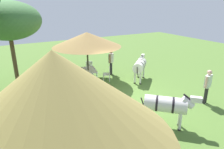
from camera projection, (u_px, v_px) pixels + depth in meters
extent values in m
plane|color=#4F722F|center=(127.00, 99.00, 10.27)|extent=(36.00, 36.00, 0.00)
cone|color=olive|center=(56.00, 98.00, 4.10)|extent=(5.10, 5.10, 1.97)
cylinder|color=#42402C|center=(88.00, 64.00, 12.25)|extent=(0.10, 0.10, 2.16)
cone|color=olive|center=(87.00, 39.00, 11.75)|extent=(4.01, 4.01, 0.83)
cube|color=white|center=(88.00, 70.00, 12.37)|extent=(1.51, 1.20, 0.04)
cylinder|color=silver|center=(83.00, 80.00, 11.84)|extent=(0.06, 0.06, 0.70)
cylinder|color=silver|center=(80.00, 73.00, 12.94)|extent=(0.06, 0.06, 0.70)
cylinder|color=silver|center=(97.00, 78.00, 12.05)|extent=(0.06, 0.06, 0.70)
cylinder|color=silver|center=(93.00, 72.00, 13.15)|extent=(0.06, 0.06, 0.70)
cube|color=silver|center=(89.00, 81.00, 11.41)|extent=(0.55, 0.57, 0.04)
cube|color=silver|center=(89.00, 78.00, 11.16)|extent=(0.20, 0.42, 0.45)
cylinder|color=silver|center=(85.00, 83.00, 11.64)|extent=(0.04, 0.04, 0.45)
cylinder|color=silver|center=(92.00, 83.00, 11.68)|extent=(0.04, 0.04, 0.45)
cylinder|color=silver|center=(85.00, 86.00, 11.30)|extent=(0.04, 0.04, 0.45)
cylinder|color=silver|center=(92.00, 85.00, 11.34)|extent=(0.04, 0.04, 0.45)
cube|color=white|center=(107.00, 74.00, 12.47)|extent=(0.59, 0.58, 0.04)
cube|color=white|center=(110.00, 71.00, 12.39)|extent=(0.40, 0.25, 0.45)
cylinder|color=white|center=(104.00, 79.00, 12.36)|extent=(0.04, 0.04, 0.45)
cylinder|color=white|center=(104.00, 76.00, 12.72)|extent=(0.04, 0.04, 0.45)
cylinder|color=white|center=(110.00, 79.00, 12.37)|extent=(0.04, 0.04, 0.45)
cylinder|color=white|center=(110.00, 76.00, 12.72)|extent=(0.04, 0.04, 0.45)
cube|color=white|center=(89.00, 68.00, 13.51)|extent=(0.57, 0.58, 0.04)
cube|color=white|center=(89.00, 64.00, 13.62)|extent=(0.23, 0.41, 0.45)
cylinder|color=white|center=(92.00, 73.00, 13.43)|extent=(0.04, 0.04, 0.45)
cylinder|color=white|center=(86.00, 73.00, 13.41)|extent=(0.04, 0.04, 0.45)
cylinder|color=white|center=(92.00, 71.00, 13.77)|extent=(0.04, 0.04, 0.45)
cylinder|color=white|center=(86.00, 71.00, 13.75)|extent=(0.04, 0.04, 0.45)
cube|color=white|center=(70.00, 75.00, 12.35)|extent=(0.57, 0.56, 0.04)
cube|color=white|center=(66.00, 71.00, 12.25)|extent=(0.42, 0.21, 0.45)
cylinder|color=white|center=(73.00, 77.00, 12.62)|extent=(0.04, 0.04, 0.45)
cylinder|color=white|center=(73.00, 79.00, 12.26)|extent=(0.04, 0.04, 0.45)
cylinder|color=white|center=(67.00, 77.00, 12.58)|extent=(0.04, 0.04, 0.45)
cylinder|color=white|center=(67.00, 79.00, 12.23)|extent=(0.04, 0.04, 0.45)
cylinder|color=black|center=(111.00, 69.00, 13.60)|extent=(0.12, 0.12, 0.83)
cylinder|color=black|center=(111.00, 68.00, 13.73)|extent=(0.12, 0.12, 0.83)
cube|color=beige|center=(111.00, 58.00, 13.43)|extent=(0.45, 0.47, 0.59)
cylinder|color=#A67756|center=(110.00, 59.00, 13.20)|extent=(0.09, 0.09, 0.55)
cylinder|color=#A67756|center=(112.00, 57.00, 13.65)|extent=(0.09, 0.09, 0.55)
sphere|color=#A67756|center=(111.00, 52.00, 13.29)|extent=(0.22, 0.22, 0.22)
cylinder|color=#242325|center=(205.00, 96.00, 9.66)|extent=(0.12, 0.12, 0.84)
cylinder|color=#242325|center=(206.00, 95.00, 9.76)|extent=(0.12, 0.12, 0.84)
cube|color=silver|center=(208.00, 81.00, 9.47)|extent=(0.34, 0.50, 0.60)
cylinder|color=#E3A897|center=(206.00, 82.00, 9.28)|extent=(0.09, 0.09, 0.56)
cylinder|color=#E3A897|center=(210.00, 79.00, 9.64)|extent=(0.09, 0.09, 0.56)
sphere|color=#E3A897|center=(210.00, 72.00, 9.32)|extent=(0.23, 0.23, 0.23)
cube|color=teal|center=(112.00, 116.00, 8.30)|extent=(0.75, 0.75, 0.03)
cube|color=silver|center=(106.00, 110.00, 8.32)|extent=(0.75, 0.75, 0.31)
cube|color=silver|center=(113.00, 115.00, 8.58)|extent=(0.50, 0.41, 0.22)
cube|color=silver|center=(109.00, 122.00, 8.13)|extent=(0.50, 0.41, 0.22)
cylinder|color=silver|center=(66.00, 82.00, 9.61)|extent=(1.62, 1.02, 0.70)
cylinder|color=black|center=(63.00, 80.00, 9.82)|extent=(0.24, 0.71, 0.71)
cylinder|color=black|center=(69.00, 83.00, 9.42)|extent=(0.24, 0.71, 0.71)
cylinder|color=silver|center=(75.00, 82.00, 9.02)|extent=(0.61, 0.43, 0.52)
cube|color=silver|center=(78.00, 81.00, 8.77)|extent=(0.43, 0.27, 0.20)
cube|color=black|center=(80.00, 83.00, 8.66)|extent=(0.14, 0.14, 0.12)
cube|color=black|center=(74.00, 78.00, 8.96)|extent=(0.37, 0.12, 0.28)
cylinder|color=silver|center=(77.00, 97.00, 9.55)|extent=(0.11, 0.11, 0.80)
cylinder|color=black|center=(78.00, 104.00, 9.68)|extent=(0.13, 0.13, 0.06)
cylinder|color=silver|center=(70.00, 100.00, 9.31)|extent=(0.11, 0.11, 0.80)
cylinder|color=black|center=(71.00, 107.00, 9.44)|extent=(0.13, 0.13, 0.06)
cylinder|color=silver|center=(65.00, 90.00, 10.35)|extent=(0.11, 0.11, 0.80)
cylinder|color=black|center=(65.00, 96.00, 10.48)|extent=(0.13, 0.13, 0.06)
cylinder|color=silver|center=(58.00, 92.00, 10.11)|extent=(0.11, 0.11, 0.80)
cylinder|color=black|center=(58.00, 99.00, 10.23)|extent=(0.13, 0.13, 0.06)
cylinder|color=black|center=(58.00, 79.00, 10.20)|extent=(0.24, 0.10, 0.53)
cylinder|color=silver|center=(140.00, 65.00, 12.37)|extent=(1.46, 1.50, 0.61)
cylinder|color=black|center=(139.00, 67.00, 12.10)|extent=(0.51, 0.48, 0.62)
cylinder|color=black|center=(141.00, 64.00, 12.61)|extent=(0.51, 0.48, 0.62)
cylinder|color=silver|center=(142.00, 59.00, 12.97)|extent=(0.56, 0.57, 0.48)
cube|color=silver|center=(143.00, 56.00, 13.17)|extent=(0.41, 0.41, 0.20)
cube|color=black|center=(143.00, 56.00, 13.34)|extent=(0.17, 0.17, 0.12)
cube|color=black|center=(142.00, 56.00, 12.91)|extent=(0.28, 0.29, 0.28)
cylinder|color=silver|center=(138.00, 72.00, 13.12)|extent=(0.11, 0.11, 0.76)
cylinder|color=black|center=(138.00, 77.00, 13.24)|extent=(0.13, 0.13, 0.06)
cylinder|color=silver|center=(144.00, 72.00, 13.03)|extent=(0.11, 0.11, 0.76)
cylinder|color=black|center=(143.00, 77.00, 13.15)|extent=(0.13, 0.13, 0.06)
cylinder|color=silver|center=(135.00, 77.00, 12.11)|extent=(0.11, 0.11, 0.76)
cylinder|color=black|center=(135.00, 83.00, 12.23)|extent=(0.13, 0.13, 0.06)
cylinder|color=silver|center=(140.00, 78.00, 12.01)|extent=(0.11, 0.11, 0.76)
cylinder|color=black|center=(140.00, 84.00, 12.13)|extent=(0.13, 0.13, 0.06)
cylinder|color=black|center=(137.00, 71.00, 11.69)|extent=(0.20, 0.21, 0.53)
cylinder|color=silver|center=(165.00, 104.00, 7.75)|extent=(1.53, 1.54, 0.61)
cylinder|color=black|center=(157.00, 103.00, 7.83)|extent=(0.50, 0.49, 0.62)
cylinder|color=black|center=(173.00, 105.00, 7.68)|extent=(0.50, 0.49, 0.62)
cylinder|color=silver|center=(187.00, 103.00, 7.50)|extent=(0.56, 0.57, 0.48)
cube|color=silver|center=(196.00, 99.00, 7.38)|extent=(0.41, 0.41, 0.20)
cube|color=black|center=(201.00, 101.00, 7.34)|extent=(0.17, 0.17, 0.12)
cube|color=black|center=(188.00, 98.00, 7.43)|extent=(0.28, 0.29, 0.28)
cylinder|color=silver|center=(180.00, 117.00, 7.95)|extent=(0.11, 0.11, 0.71)
cylinder|color=black|center=(179.00, 125.00, 8.06)|extent=(0.13, 0.13, 0.06)
cylinder|color=silver|center=(180.00, 122.00, 7.65)|extent=(0.11, 0.11, 0.71)
cylinder|color=black|center=(179.00, 129.00, 7.76)|extent=(0.13, 0.13, 0.06)
cylinder|color=silver|center=(149.00, 113.00, 8.25)|extent=(0.11, 0.11, 0.71)
cylinder|color=black|center=(148.00, 120.00, 8.35)|extent=(0.13, 0.13, 0.06)
cylinder|color=silver|center=(148.00, 118.00, 7.94)|extent=(0.11, 0.11, 0.71)
cylinder|color=black|center=(148.00, 125.00, 8.05)|extent=(0.13, 0.13, 0.06)
cylinder|color=black|center=(143.00, 104.00, 7.99)|extent=(0.20, 0.20, 0.53)
cylinder|color=brown|center=(15.00, 63.00, 11.46)|extent=(0.22, 0.22, 2.76)
ellipsoid|color=#42723C|center=(8.00, 20.00, 10.68)|extent=(3.43, 3.43, 2.06)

